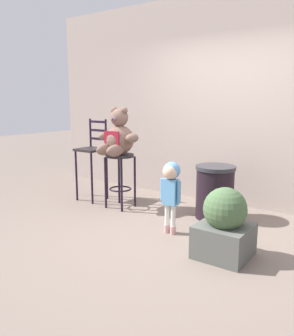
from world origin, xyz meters
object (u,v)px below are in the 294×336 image
object	(u,v)px
teddy_bear	(118,137)
child_walking	(171,182)
bar_chair_empty	(92,154)
planter_with_shrub	(224,225)
trash_bin	(215,192)
bar_stool_with_teddy	(120,169)

from	to	relation	value
teddy_bear	child_walking	size ratio (longest dim) A/B	0.78
child_walking	bar_chair_empty	xyz separation A→B (m)	(-1.75, 0.52, 0.10)
planter_with_shrub	bar_chair_empty	bearing A→B (deg)	163.67
trash_bin	bar_stool_with_teddy	bearing A→B (deg)	-164.17
trash_bin	planter_with_shrub	bearing A→B (deg)	-60.48
teddy_bear	planter_with_shrub	world-z (taller)	teddy_bear
child_walking	trash_bin	xyz separation A→B (m)	(0.18, 0.81, -0.26)
bar_chair_empty	bar_stool_with_teddy	bearing A→B (deg)	-7.11
child_walking	planter_with_shrub	distance (m)	0.84
teddy_bear	child_walking	bearing A→B (deg)	-19.84
trash_bin	bar_chair_empty	size ratio (longest dim) A/B	0.56
teddy_bear	child_walking	world-z (taller)	teddy_bear
bar_stool_with_teddy	child_walking	distance (m)	1.21
teddy_bear	trash_bin	world-z (taller)	teddy_bear
bar_stool_with_teddy	teddy_bear	bearing A→B (deg)	-90.00
teddy_bear	trash_bin	distance (m)	1.52
teddy_bear	bar_chair_empty	xyz separation A→B (m)	(-0.62, 0.11, -0.31)
bar_stool_with_teddy	child_walking	world-z (taller)	child_walking
child_walking	trash_bin	bearing A→B (deg)	110.44
teddy_bear	trash_bin	bearing A→B (deg)	17.15
child_walking	bar_chair_empty	distance (m)	1.83
child_walking	trash_bin	size ratio (longest dim) A/B	1.21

